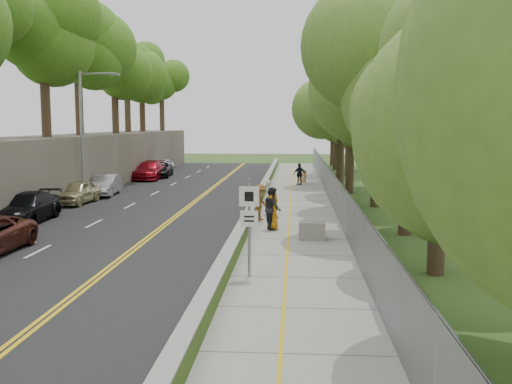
# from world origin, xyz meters

# --- Properties ---
(ground) EXTENTS (140.00, 140.00, 0.00)m
(ground) POSITION_xyz_m (0.00, 0.00, 0.00)
(ground) COLOR #33511E
(ground) RESTS_ON ground
(road) EXTENTS (11.20, 66.00, 0.04)m
(road) POSITION_xyz_m (-5.40, 15.00, 0.02)
(road) COLOR black
(road) RESTS_ON ground
(sidewalk) EXTENTS (4.20, 66.00, 0.05)m
(sidewalk) POSITION_xyz_m (2.55, 15.00, 0.03)
(sidewalk) COLOR gray
(sidewalk) RESTS_ON ground
(jersey_barrier) EXTENTS (0.42, 66.00, 0.60)m
(jersey_barrier) POSITION_xyz_m (0.25, 15.00, 0.30)
(jersey_barrier) COLOR #8BF022
(jersey_barrier) RESTS_ON ground
(rock_embankment) EXTENTS (5.00, 66.00, 4.00)m
(rock_embankment) POSITION_xyz_m (-13.50, 15.00, 2.00)
(rock_embankment) COLOR #595147
(rock_embankment) RESTS_ON ground
(chainlink_fence) EXTENTS (0.04, 66.00, 2.00)m
(chainlink_fence) POSITION_xyz_m (4.65, 15.00, 1.00)
(chainlink_fence) COLOR slate
(chainlink_fence) RESTS_ON ground
(trees_embankment) EXTENTS (6.40, 66.00, 13.00)m
(trees_embankment) POSITION_xyz_m (-13.00, 15.00, 10.50)
(trees_embankment) COLOR #467D1E
(trees_embankment) RESTS_ON rock_embankment
(trees_fenceside) EXTENTS (7.00, 66.00, 14.00)m
(trees_fenceside) POSITION_xyz_m (7.00, 15.00, 7.00)
(trees_fenceside) COLOR olive
(trees_fenceside) RESTS_ON ground
(streetlight) EXTENTS (2.52, 0.22, 8.00)m
(streetlight) POSITION_xyz_m (-10.46, 14.00, 4.64)
(streetlight) COLOR gray
(streetlight) RESTS_ON ground
(signpost) EXTENTS (0.62, 0.09, 3.10)m
(signpost) POSITION_xyz_m (1.05, -3.02, 1.96)
(signpost) COLOR gray
(signpost) RESTS_ON sidewalk
(construction_barrel) EXTENTS (0.61, 0.61, 1.01)m
(construction_barrel) POSITION_xyz_m (3.07, 26.00, 0.55)
(construction_barrel) COLOR orange
(construction_barrel) RESTS_ON sidewalk
(concrete_block) EXTENTS (1.14, 0.88, 0.73)m
(concrete_block) POSITION_xyz_m (3.20, 3.00, 0.42)
(concrete_block) COLOR gray
(concrete_block) RESTS_ON sidewalk
(car_3) EXTENTS (2.18, 5.02, 1.44)m
(car_3) POSITION_xyz_m (-10.60, 6.20, 0.76)
(car_3) COLOR black
(car_3) RESTS_ON road
(car_4) EXTENTS (1.94, 4.22, 1.40)m
(car_4) POSITION_xyz_m (-10.60, 12.64, 0.74)
(car_4) COLOR #C2B787
(car_4) RESTS_ON road
(car_5) EXTENTS (1.85, 4.32, 1.38)m
(car_5) POSITION_xyz_m (-10.24, 16.65, 0.73)
(car_5) COLOR #A6A8AF
(car_5) RESTS_ON road
(car_6) EXTENTS (2.72, 5.07, 1.35)m
(car_6) POSITION_xyz_m (-9.86, 29.93, 0.72)
(car_6) COLOR black
(car_6) RESTS_ON road
(car_7) EXTENTS (2.32, 5.38, 1.54)m
(car_7) POSITION_xyz_m (-10.05, 27.65, 0.81)
(car_7) COLOR maroon
(car_7) RESTS_ON road
(car_8) EXTENTS (1.75, 4.06, 1.36)m
(car_8) POSITION_xyz_m (-10.54, 34.41, 0.72)
(car_8) COLOR white
(car_8) RESTS_ON road
(painter_0) EXTENTS (0.82, 0.97, 1.68)m
(painter_0) POSITION_xyz_m (1.45, 5.13, 0.89)
(painter_0) COLOR orange
(painter_0) RESTS_ON sidewalk
(painter_1) EXTENTS (0.63, 0.77, 1.82)m
(painter_1) POSITION_xyz_m (1.07, 9.56, 0.96)
(painter_1) COLOR beige
(painter_1) RESTS_ON sidewalk
(painter_2) EXTENTS (0.92, 1.07, 1.93)m
(painter_2) POSITION_xyz_m (1.45, 5.12, 1.01)
(painter_2) COLOR black
(painter_2) RESTS_ON sidewalk
(painter_3) EXTENTS (1.05, 1.32, 1.79)m
(painter_3) POSITION_xyz_m (0.75, 7.46, 0.95)
(painter_3) COLOR brown
(painter_3) RESTS_ON sidewalk
(person_far) EXTENTS (1.09, 0.79, 1.71)m
(person_far) POSITION_xyz_m (2.81, 23.93, 0.91)
(person_far) COLOR black
(person_far) RESTS_ON sidewalk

